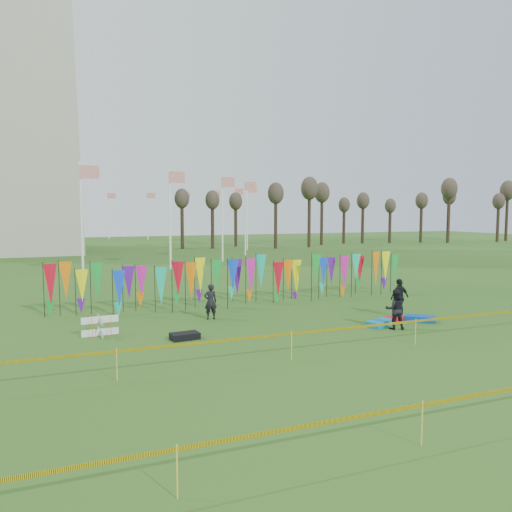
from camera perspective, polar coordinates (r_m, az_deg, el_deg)
name	(u,v)px	position (r m, az deg, el deg)	size (l,w,h in m)	color
ground	(314,340)	(18.18, 6.68, -9.49)	(160.00, 160.00, 0.00)	#234D15
flagpole_ring	(2,217)	(63.67, -27.02, 3.99)	(57.40, 56.16, 8.00)	white
banner_row	(247,277)	(24.68, -1.01, -2.38)	(18.64, 0.64, 2.25)	black
caution_tape_near	(337,330)	(16.31, 9.21, -8.39)	(26.00, 0.02, 0.90)	yellow
caution_tape_far	(490,395)	(11.76, 25.21, -14.15)	(26.00, 0.02, 0.90)	yellow
tree_line	(365,201)	(71.92, 12.36, 6.21)	(53.92, 1.92, 7.84)	#36251B
box_kite	(100,326)	(19.37, -17.38, -7.64)	(0.68, 0.68, 0.75)	red
person_left	(211,302)	(21.35, -5.22, -5.21)	(0.55, 0.40, 1.52)	black
person_mid	(395,309)	(20.23, 15.60, -5.88)	(0.76, 0.47, 1.56)	black
person_right	(400,298)	(22.69, 16.08, -4.59)	(0.97, 0.55, 1.66)	black
kite_bag_turquoise	(380,323)	(20.70, 13.97, -7.47)	(1.19, 0.60, 0.24)	#0C7DBC
kite_bag_blue	(420,319)	(22.00, 18.20, -6.82)	(1.20, 0.63, 0.25)	#0A45AC
kite_bag_red	(394,319)	(21.65, 15.46, -7.00)	(1.11, 0.51, 0.20)	red
kite_bag_black	(185,336)	(18.29, -8.14, -9.04)	(1.01, 0.58, 0.23)	black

